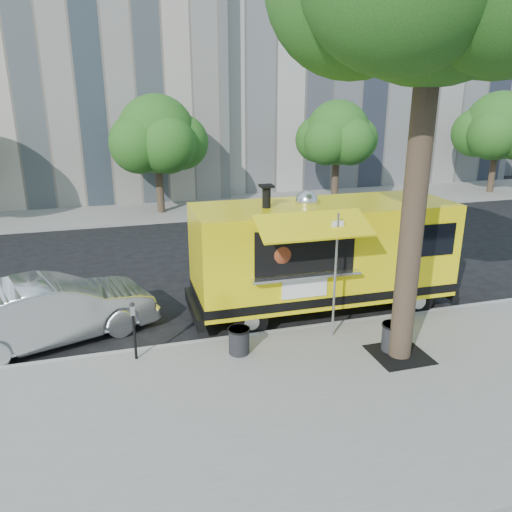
{
  "coord_description": "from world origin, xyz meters",
  "views": [
    {
      "loc": [
        -3.17,
        -11.33,
        5.67
      ],
      "look_at": [
        0.11,
        0.0,
        1.8
      ],
      "focal_mm": 35.0,
      "sensor_mm": 36.0,
      "label": 1
    }
  ],
  "objects_px": {
    "far_tree_c": "(337,133)",
    "trash_bin_left": "(239,340)",
    "food_truck": "(322,253)",
    "sedan": "(52,310)",
    "sign_post": "(335,269)",
    "parking_meter": "(134,324)",
    "far_tree_b": "(157,134)",
    "trash_bin_right": "(393,336)",
    "far_tree_d": "(499,126)"
  },
  "relations": [
    {
      "from": "far_tree_d",
      "to": "trash_bin_right",
      "type": "relative_size",
      "value": 8.8
    },
    {
      "from": "trash_bin_left",
      "to": "sign_post",
      "type": "bearing_deg",
      "value": 4.37
    },
    {
      "from": "far_tree_c",
      "to": "trash_bin_left",
      "type": "xyz_separation_m",
      "value": [
        -8.78,
        -14.13,
        -3.25
      ]
    },
    {
      "from": "far_tree_c",
      "to": "trash_bin_left",
      "type": "distance_m",
      "value": 16.95
    },
    {
      "from": "far_tree_b",
      "to": "far_tree_c",
      "type": "distance_m",
      "value": 9.01
    },
    {
      "from": "far_tree_c",
      "to": "sedan",
      "type": "height_order",
      "value": "far_tree_c"
    },
    {
      "from": "parking_meter",
      "to": "trash_bin_right",
      "type": "distance_m",
      "value": 5.71
    },
    {
      "from": "sign_post",
      "to": "trash_bin_right",
      "type": "distance_m",
      "value": 1.97
    },
    {
      "from": "sedan",
      "to": "trash_bin_left",
      "type": "bearing_deg",
      "value": -136.32
    },
    {
      "from": "far_tree_b",
      "to": "food_truck",
      "type": "height_order",
      "value": "far_tree_b"
    },
    {
      "from": "parking_meter",
      "to": "trash_bin_right",
      "type": "height_order",
      "value": "parking_meter"
    },
    {
      "from": "far_tree_d",
      "to": "sign_post",
      "type": "distance_m",
      "value": 21.79
    },
    {
      "from": "far_tree_d",
      "to": "sedan",
      "type": "xyz_separation_m",
      "value": [
        -22.8,
        -12.26,
        -3.1
      ]
    },
    {
      "from": "far_tree_b",
      "to": "sign_post",
      "type": "relative_size",
      "value": 1.83
    },
    {
      "from": "food_truck",
      "to": "far_tree_b",
      "type": "bearing_deg",
      "value": 103.99
    },
    {
      "from": "far_tree_b",
      "to": "sedan",
      "type": "bearing_deg",
      "value": -107.09
    },
    {
      "from": "sedan",
      "to": "sign_post",
      "type": "bearing_deg",
      "value": -125.65
    },
    {
      "from": "far_tree_c",
      "to": "food_truck",
      "type": "bearing_deg",
      "value": -116.26
    },
    {
      "from": "parking_meter",
      "to": "food_truck",
      "type": "bearing_deg",
      "value": 17.01
    },
    {
      "from": "food_truck",
      "to": "sedan",
      "type": "distance_m",
      "value": 6.82
    },
    {
      "from": "parking_meter",
      "to": "sedan",
      "type": "height_order",
      "value": "sedan"
    },
    {
      "from": "far_tree_c",
      "to": "food_truck",
      "type": "distance_m",
      "value": 13.79
    },
    {
      "from": "far_tree_b",
      "to": "far_tree_d",
      "type": "height_order",
      "value": "far_tree_d"
    },
    {
      "from": "food_truck",
      "to": "sedan",
      "type": "height_order",
      "value": "food_truck"
    },
    {
      "from": "sedan",
      "to": "far_tree_b",
      "type": "bearing_deg",
      "value": -36.14
    },
    {
      "from": "far_tree_c",
      "to": "parking_meter",
      "type": "xyz_separation_m",
      "value": [
        -11.0,
        -13.75,
        -2.74
      ]
    },
    {
      "from": "far_tree_d",
      "to": "parking_meter",
      "type": "relative_size",
      "value": 4.23
    },
    {
      "from": "food_truck",
      "to": "sedan",
      "type": "bearing_deg",
      "value": 179.21
    },
    {
      "from": "sign_post",
      "to": "sedan",
      "type": "relative_size",
      "value": 0.63
    },
    {
      "from": "sedan",
      "to": "trash_bin_right",
      "type": "distance_m",
      "value": 7.91
    },
    {
      "from": "far_tree_b",
      "to": "far_tree_c",
      "type": "height_order",
      "value": "far_tree_b"
    },
    {
      "from": "food_truck",
      "to": "parking_meter",
      "type": "bearing_deg",
      "value": -162.31
    },
    {
      "from": "food_truck",
      "to": "trash_bin_left",
      "type": "bearing_deg",
      "value": -144.7
    },
    {
      "from": "trash_bin_left",
      "to": "trash_bin_right",
      "type": "distance_m",
      "value": 3.44
    },
    {
      "from": "far_tree_b",
      "to": "far_tree_d",
      "type": "distance_m",
      "value": 19.0
    },
    {
      "from": "parking_meter",
      "to": "trash_bin_left",
      "type": "relative_size",
      "value": 2.24
    },
    {
      "from": "parking_meter",
      "to": "far_tree_c",
      "type": "bearing_deg",
      "value": 51.34
    },
    {
      "from": "far_tree_c",
      "to": "parking_meter",
      "type": "distance_m",
      "value": 17.82
    },
    {
      "from": "far_tree_b",
      "to": "sign_post",
      "type": "xyz_separation_m",
      "value": [
        2.55,
        -14.25,
        -1.98
      ]
    },
    {
      "from": "parking_meter",
      "to": "sedan",
      "type": "distance_m",
      "value": 2.48
    },
    {
      "from": "sign_post",
      "to": "parking_meter",
      "type": "relative_size",
      "value": 2.25
    },
    {
      "from": "food_truck",
      "to": "trash_bin_left",
      "type": "relative_size",
      "value": 11.95
    },
    {
      "from": "far_tree_b",
      "to": "trash_bin_right",
      "type": "xyz_separation_m",
      "value": [
        3.55,
        -15.27,
        -3.34
      ]
    },
    {
      "from": "far_tree_c",
      "to": "trash_bin_left",
      "type": "relative_size",
      "value": 8.75
    },
    {
      "from": "far_tree_b",
      "to": "food_truck",
      "type": "relative_size",
      "value": 0.77
    },
    {
      "from": "trash_bin_right",
      "to": "far_tree_d",
      "type": "bearing_deg",
      "value": 44.48
    },
    {
      "from": "parking_meter",
      "to": "trash_bin_right",
      "type": "relative_size",
      "value": 2.08
    },
    {
      "from": "far_tree_d",
      "to": "trash_bin_right",
      "type": "height_order",
      "value": "far_tree_d"
    },
    {
      "from": "far_tree_c",
      "to": "far_tree_d",
      "type": "xyz_separation_m",
      "value": [
        10.0,
        0.2,
        0.17
      ]
    },
    {
      "from": "far_tree_c",
      "to": "sedan",
      "type": "xyz_separation_m",
      "value": [
        -12.8,
        -12.06,
        -2.93
      ]
    }
  ]
}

